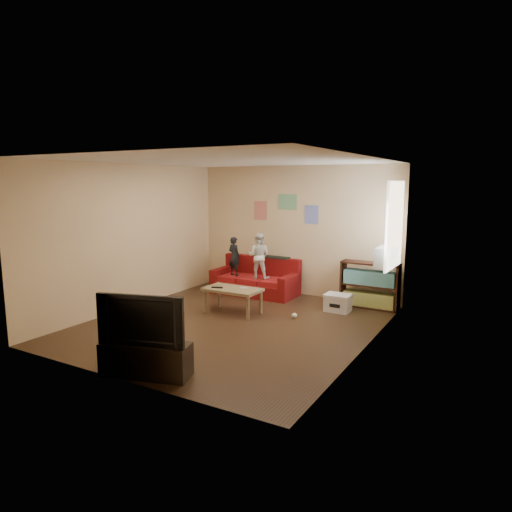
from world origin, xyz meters
The scene contains 17 objects.
room_shell centered at (0.00, 0.00, 1.35)m, with size 4.52×5.02×2.72m.
sofa centered at (-0.71, 2.06, 0.27)m, with size 1.80×0.83×0.79m.
child_a centered at (-1.16, 1.90, 0.80)m, with size 0.30×0.20×0.83m, color black.
child_b centered at (-0.56, 1.90, 0.86)m, with size 0.46×0.36×0.95m, color silver.
coffee_table centered at (-0.36, 0.57, 0.40)m, with size 1.03×0.56×0.46m.
remote centered at (-0.61, 0.45, 0.47)m, with size 0.21×0.05×0.02m, color black.
game_controller centered at (-0.16, 0.62, 0.48)m, with size 0.14×0.04×0.03m, color silver.
bookshelf centered at (1.70, 2.17, 0.39)m, with size 1.09×0.33×0.87m.
window centered at (2.22, 1.65, 1.64)m, with size 0.04×1.08×1.48m, color white.
ac_unit centered at (2.10, 1.65, 1.08)m, with size 0.28×0.55×0.35m, color #B7B2A3.
artwork_left centered at (-0.85, 2.48, 1.75)m, with size 0.30×0.01×0.40m, color #D87266.
artwork_center centered at (-0.20, 2.48, 1.95)m, with size 0.42×0.01×0.32m, color #72B27F.
artwork_right centered at (0.35, 2.48, 1.70)m, with size 0.30×0.01×0.38m, color #727FCC.
file_box centered at (1.27, 1.62, 0.16)m, with size 0.47×0.36×0.32m.
tv_stand centered at (0.18, -2.25, 0.21)m, with size 1.11×0.37×0.42m, color black.
television centered at (0.18, -2.25, 0.73)m, with size 1.10×0.15×0.63m, color black.
tissue centered at (0.76, 0.82, 0.05)m, with size 0.10×0.10×0.10m, color white.
Camera 1 is at (3.99, -6.21, 2.36)m, focal length 32.00 mm.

